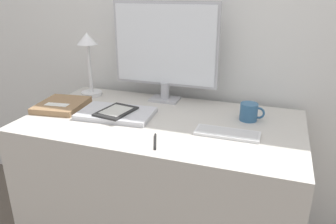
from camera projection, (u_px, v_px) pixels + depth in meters
wall_back at (188, 9)px, 1.72m from camera, size 3.60×0.05×2.40m
desk at (162, 187)px, 1.65m from camera, size 1.27×0.69×0.73m
monitor at (165, 48)px, 1.68m from camera, size 0.56×0.11×0.51m
keyboard at (227, 133)px, 1.36m from camera, size 0.27×0.10×0.01m
laptop at (116, 113)px, 1.56m from camera, size 0.36×0.24×0.02m
ereader at (116, 111)px, 1.54m from camera, size 0.16×0.21×0.01m
desk_lamp at (88, 55)px, 1.78m from camera, size 0.12×0.12×0.35m
notebook at (62, 105)px, 1.66m from camera, size 0.25×0.27×0.03m
coffee_mug at (249, 112)px, 1.50m from camera, size 0.11×0.08×0.08m
pen at (155, 141)px, 1.29m from camera, size 0.06×0.13×0.01m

